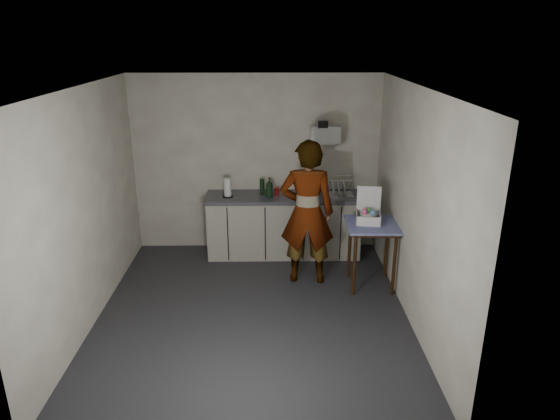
{
  "coord_description": "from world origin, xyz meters",
  "views": [
    {
      "loc": [
        0.24,
        -5.13,
        3.13
      ],
      "look_at": [
        0.33,
        0.45,
        1.13
      ],
      "focal_mm": 32.0,
      "sensor_mm": 36.0,
      "label": 1
    }
  ],
  "objects_px": {
    "soap_bottle": "(269,187)",
    "dark_bottle": "(262,187)",
    "bakery_box": "(368,215)",
    "side_table": "(373,232)",
    "standing_man": "(307,213)",
    "paper_towel": "(228,188)",
    "kitchen_counter": "(284,227)",
    "dish_rack": "(339,191)",
    "soda_can": "(277,191)"
  },
  "relations": [
    {
      "from": "standing_man",
      "to": "bakery_box",
      "type": "height_order",
      "value": "standing_man"
    },
    {
      "from": "side_table",
      "to": "soap_bottle",
      "type": "relative_size",
      "value": 3.06
    },
    {
      "from": "standing_man",
      "to": "soap_bottle",
      "type": "distance_m",
      "value": 0.93
    },
    {
      "from": "paper_towel",
      "to": "bakery_box",
      "type": "distance_m",
      "value": 2.06
    },
    {
      "from": "side_table",
      "to": "paper_towel",
      "type": "bearing_deg",
      "value": 153.91
    },
    {
      "from": "paper_towel",
      "to": "bakery_box",
      "type": "relative_size",
      "value": 0.64
    },
    {
      "from": "kitchen_counter",
      "to": "side_table",
      "type": "height_order",
      "value": "kitchen_counter"
    },
    {
      "from": "side_table",
      "to": "dark_bottle",
      "type": "bearing_deg",
      "value": 143.86
    },
    {
      "from": "soda_can",
      "to": "dark_bottle",
      "type": "distance_m",
      "value": 0.22
    },
    {
      "from": "dark_bottle",
      "to": "paper_towel",
      "type": "xyz_separation_m",
      "value": [
        -0.49,
        -0.1,
        0.01
      ]
    },
    {
      "from": "bakery_box",
      "to": "side_table",
      "type": "bearing_deg",
      "value": -42.33
    },
    {
      "from": "kitchen_counter",
      "to": "dark_bottle",
      "type": "relative_size",
      "value": 9.64
    },
    {
      "from": "side_table",
      "to": "soda_can",
      "type": "relative_size",
      "value": 7.92
    },
    {
      "from": "standing_man",
      "to": "bakery_box",
      "type": "bearing_deg",
      "value": 176.26
    },
    {
      "from": "standing_man",
      "to": "dish_rack",
      "type": "relative_size",
      "value": 4.96
    },
    {
      "from": "soap_bottle",
      "to": "paper_towel",
      "type": "xyz_separation_m",
      "value": [
        -0.6,
        0.02,
        -0.01
      ]
    },
    {
      "from": "paper_towel",
      "to": "dish_rack",
      "type": "relative_size",
      "value": 0.71
    },
    {
      "from": "kitchen_counter",
      "to": "dish_rack",
      "type": "relative_size",
      "value": 5.83
    },
    {
      "from": "side_table",
      "to": "standing_man",
      "type": "distance_m",
      "value": 0.86
    },
    {
      "from": "kitchen_counter",
      "to": "bakery_box",
      "type": "xyz_separation_m",
      "value": [
        1.04,
        -0.95,
        0.53
      ]
    },
    {
      "from": "standing_man",
      "to": "soda_can",
      "type": "xyz_separation_m",
      "value": [
        -0.38,
        0.88,
        0.01
      ]
    },
    {
      "from": "soap_bottle",
      "to": "soda_can",
      "type": "relative_size",
      "value": 2.59
    },
    {
      "from": "soda_can",
      "to": "paper_towel",
      "type": "bearing_deg",
      "value": -174.56
    },
    {
      "from": "soap_bottle",
      "to": "bakery_box",
      "type": "relative_size",
      "value": 0.66
    },
    {
      "from": "soda_can",
      "to": "dish_rack",
      "type": "distance_m",
      "value": 0.9
    },
    {
      "from": "paper_towel",
      "to": "bakery_box",
      "type": "height_order",
      "value": "bakery_box"
    },
    {
      "from": "bakery_box",
      "to": "kitchen_counter",
      "type": "bearing_deg",
      "value": 146.43
    },
    {
      "from": "standing_man",
      "to": "dark_bottle",
      "type": "height_order",
      "value": "standing_man"
    },
    {
      "from": "kitchen_counter",
      "to": "standing_man",
      "type": "height_order",
      "value": "standing_man"
    },
    {
      "from": "paper_towel",
      "to": "bakery_box",
      "type": "bearing_deg",
      "value": -26.21
    },
    {
      "from": "paper_towel",
      "to": "bakery_box",
      "type": "xyz_separation_m",
      "value": [
        1.85,
        -0.91,
        -0.08
      ]
    },
    {
      "from": "soap_bottle",
      "to": "paper_towel",
      "type": "distance_m",
      "value": 0.6
    },
    {
      "from": "dish_rack",
      "to": "soda_can",
      "type": "bearing_deg",
      "value": 178.28
    },
    {
      "from": "soda_can",
      "to": "dish_rack",
      "type": "relative_size",
      "value": 0.28
    },
    {
      "from": "side_table",
      "to": "standing_man",
      "type": "height_order",
      "value": "standing_man"
    },
    {
      "from": "standing_man",
      "to": "dark_bottle",
      "type": "xyz_separation_m",
      "value": [
        -0.59,
        0.91,
        0.07
      ]
    },
    {
      "from": "standing_man",
      "to": "dark_bottle",
      "type": "bearing_deg",
      "value": -53.32
    },
    {
      "from": "soda_can",
      "to": "dish_rack",
      "type": "height_order",
      "value": "dish_rack"
    },
    {
      "from": "dark_bottle",
      "to": "paper_towel",
      "type": "relative_size",
      "value": 0.85
    },
    {
      "from": "bakery_box",
      "to": "standing_man",
      "type": "bearing_deg",
      "value": -178.56
    },
    {
      "from": "kitchen_counter",
      "to": "standing_man",
      "type": "bearing_deg",
      "value": -72.08
    },
    {
      "from": "soap_bottle",
      "to": "dark_bottle",
      "type": "height_order",
      "value": "soap_bottle"
    },
    {
      "from": "side_table",
      "to": "bakery_box",
      "type": "distance_m",
      "value": 0.22
    },
    {
      "from": "dark_bottle",
      "to": "paper_towel",
      "type": "height_order",
      "value": "paper_towel"
    },
    {
      "from": "bakery_box",
      "to": "dish_rack",
      "type": "bearing_deg",
      "value": 113.52
    },
    {
      "from": "soda_can",
      "to": "bakery_box",
      "type": "distance_m",
      "value": 1.51
    },
    {
      "from": "dish_rack",
      "to": "side_table",
      "type": "bearing_deg",
      "value": -73.32
    },
    {
      "from": "side_table",
      "to": "standing_man",
      "type": "xyz_separation_m",
      "value": [
        -0.82,
        0.17,
        0.2
      ]
    },
    {
      "from": "side_table",
      "to": "paper_towel",
      "type": "xyz_separation_m",
      "value": [
        -1.9,
        0.98,
        0.29
      ]
    },
    {
      "from": "soap_bottle",
      "to": "dark_bottle",
      "type": "distance_m",
      "value": 0.16
    }
  ]
}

